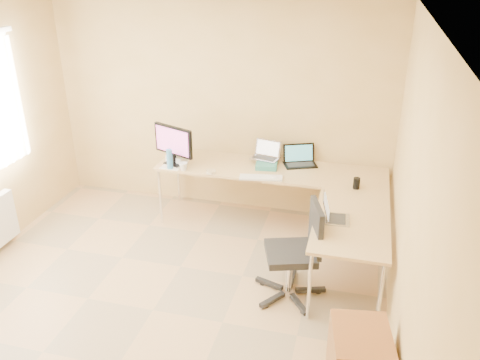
% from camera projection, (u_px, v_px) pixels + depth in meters
% --- Properties ---
extents(floor, '(4.50, 4.50, 0.00)m').
position_uv_depth(floor, '(153.00, 310.00, 4.62)').
color(floor, tan).
rests_on(floor, ground).
extents(ceiling, '(4.50, 4.50, 0.00)m').
position_uv_depth(ceiling, '(126.00, 17.00, 3.52)').
color(ceiling, white).
rests_on(ceiling, ground).
extents(wall_back, '(4.50, 0.00, 4.50)m').
position_uv_depth(wall_back, '(220.00, 107.00, 6.05)').
color(wall_back, '#DCB87D').
rests_on(wall_back, ground).
extents(wall_right, '(0.00, 4.50, 4.50)m').
position_uv_depth(wall_right, '(410.00, 215.00, 3.59)').
color(wall_right, '#DCB87D').
rests_on(wall_right, ground).
extents(desk_main, '(2.65, 0.70, 0.73)m').
position_uv_depth(desk_main, '(270.00, 197.00, 5.92)').
color(desk_main, tan).
rests_on(desk_main, ground).
extents(desk_return, '(0.70, 1.30, 0.73)m').
position_uv_depth(desk_return, '(348.00, 253.00, 4.83)').
color(desk_return, tan).
rests_on(desk_return, ground).
extents(monitor, '(0.58, 0.37, 0.47)m').
position_uv_depth(monitor, '(174.00, 145.00, 5.79)').
color(monitor, black).
rests_on(monitor, desk_main).
extents(book_stack, '(0.28, 0.36, 0.06)m').
position_uv_depth(book_stack, '(267.00, 163.00, 5.84)').
color(book_stack, '#2E7970').
rests_on(book_stack, desk_main).
extents(laptop_center, '(0.37, 0.31, 0.21)m').
position_uv_depth(laptop_center, '(265.00, 151.00, 5.85)').
color(laptop_center, '#A1A0B3').
rests_on(laptop_center, desk_main).
extents(laptop_black, '(0.45, 0.40, 0.24)m').
position_uv_depth(laptop_black, '(301.00, 156.00, 5.81)').
color(laptop_black, black).
rests_on(laptop_black, desk_main).
extents(keyboard, '(0.49, 0.21, 0.02)m').
position_uv_depth(keyboard, '(261.00, 177.00, 5.52)').
color(keyboard, silver).
rests_on(keyboard, desk_main).
extents(mouse, '(0.12, 0.10, 0.04)m').
position_uv_depth(mouse, '(276.00, 177.00, 5.51)').
color(mouse, beige).
rests_on(mouse, desk_main).
extents(mug, '(0.13, 0.13, 0.09)m').
position_uv_depth(mug, '(183.00, 166.00, 5.71)').
color(mug, white).
rests_on(mug, desk_main).
extents(cd_stack, '(0.13, 0.13, 0.03)m').
position_uv_depth(cd_stack, '(211.00, 172.00, 5.65)').
color(cd_stack, white).
rests_on(cd_stack, desk_main).
extents(water_bottle, '(0.08, 0.08, 0.24)m').
position_uv_depth(water_bottle, '(170.00, 159.00, 5.71)').
color(water_bottle, '#3D87C7').
rests_on(water_bottle, desk_main).
extents(papers, '(0.25, 0.35, 0.01)m').
position_uv_depth(papers, '(174.00, 164.00, 5.88)').
color(papers, white).
rests_on(papers, desk_main).
extents(white_box, '(0.26, 0.22, 0.08)m').
position_uv_depth(white_box, '(177.00, 158.00, 5.94)').
color(white_box, silver).
rests_on(white_box, desk_main).
extents(desk_fan, '(0.20, 0.20, 0.25)m').
position_uv_depth(desk_fan, '(185.00, 145.00, 6.10)').
color(desk_fan, white).
rests_on(desk_fan, desk_main).
extents(black_cup, '(0.09, 0.09, 0.12)m').
position_uv_depth(black_cup, '(356.00, 183.00, 5.26)').
color(black_cup, black).
rests_on(black_cup, desk_main).
extents(laptop_return, '(0.32, 0.26, 0.20)m').
position_uv_depth(laptop_return, '(336.00, 210.00, 4.63)').
color(laptop_return, '#B3B7C9').
rests_on(laptop_return, desk_return).
extents(office_chair, '(0.74, 0.74, 0.97)m').
position_uv_depth(office_chair, '(291.00, 250.00, 4.62)').
color(office_chair, black).
rests_on(office_chair, ground).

